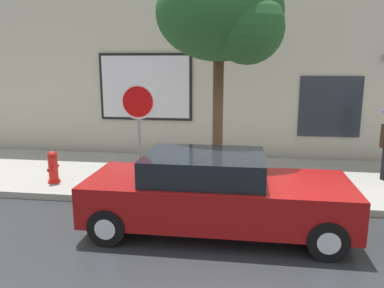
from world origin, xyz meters
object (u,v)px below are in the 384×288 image
at_px(fire_hydrant, 53,167).
at_px(parked_car, 215,193).
at_px(stop_sign, 139,117).
at_px(street_tree, 225,17).

bearing_deg(fire_hydrant, parked_car, -24.20).
bearing_deg(stop_sign, fire_hydrant, 170.92).
height_order(street_tree, stop_sign, street_tree).
bearing_deg(fire_hydrant, street_tree, 2.20).
distance_m(street_tree, stop_sign, 2.80).
xyz_separation_m(parked_car, street_tree, (0.01, 1.97, 3.22)).
distance_m(parked_car, street_tree, 3.78).
relative_size(parked_car, fire_hydrant, 5.96).
distance_m(parked_car, fire_hydrant, 4.43).
bearing_deg(street_tree, fire_hydrant, -177.80).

